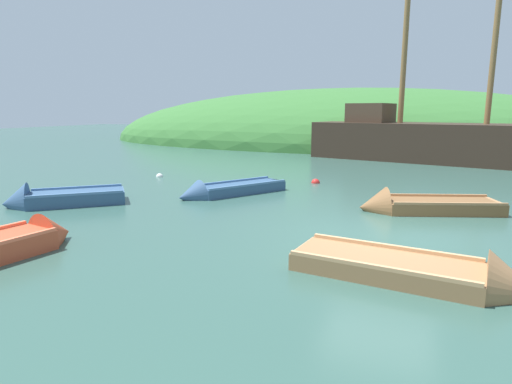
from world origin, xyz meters
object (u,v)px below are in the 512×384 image
object	(u,v)px
buoy_white	(160,177)
sailing_ship	(432,146)
rowboat_near_dock	(225,192)
buoy_red	(316,183)
rowboat_outer_right	(6,248)
rowboat_outer_left	(57,201)
rowboat_portside	(429,277)
rowboat_far	(417,208)

from	to	relation	value
buoy_white	sailing_ship	bearing A→B (deg)	43.77
rowboat_near_dock	buoy_red	xyz separation A→B (m)	(2.27, 3.42, -0.10)
sailing_ship	rowboat_outer_right	xyz separation A→B (m)	(-7.97, -19.92, -0.68)
rowboat_outer_right	rowboat_near_dock	distance (m)	7.17
rowboat_outer_left	rowboat_portside	distance (m)	10.58
rowboat_outer_left	rowboat_near_dock	size ratio (longest dim) A/B	0.87
sailing_ship	rowboat_far	world-z (taller)	sailing_ship
rowboat_outer_left	rowboat_far	distance (m)	10.52
rowboat_far	buoy_red	distance (m)	5.21
buoy_white	buoy_red	distance (m)	6.63
rowboat_near_dock	rowboat_outer_left	bearing A→B (deg)	-18.38
rowboat_outer_right	rowboat_far	size ratio (longest dim) A/B	0.82
rowboat_outer_right	rowboat_portside	xyz separation A→B (m)	(7.74, 1.60, -0.05)
rowboat_near_dock	buoy_white	distance (m)	4.97
rowboat_near_dock	buoy_white	xyz separation A→B (m)	(-4.29, 2.50, -0.10)
sailing_ship	rowboat_outer_right	world-z (taller)	sailing_ship
rowboat_portside	buoy_white	size ratio (longest dim) A/B	13.18
rowboat_far	rowboat_near_dock	bearing A→B (deg)	-20.65
sailing_ship	rowboat_far	distance (m)	13.11
buoy_white	buoy_red	world-z (taller)	buoy_red
sailing_ship	rowboat_outer_left	bearing A→B (deg)	-109.96
sailing_ship	rowboat_outer_right	bearing A→B (deg)	-98.54
sailing_ship	buoy_red	bearing A→B (deg)	-101.11
rowboat_far	rowboat_portside	distance (m)	5.26
rowboat_outer_left	buoy_white	bearing A→B (deg)	-128.53
rowboat_outer_left	buoy_white	distance (m)	5.77
rowboat_outer_left	rowboat_near_dock	world-z (taller)	rowboat_outer_left
buoy_red	rowboat_outer_right	bearing A→B (deg)	-109.39
buoy_white	rowboat_outer_left	bearing A→B (deg)	-87.29
sailing_ship	rowboat_near_dock	xyz separation A→B (m)	(-6.56, -12.90, -0.73)
buoy_red	rowboat_outer_left	bearing A→B (deg)	-133.25
rowboat_far	rowboat_portside	size ratio (longest dim) A/B	1.00
rowboat_far	buoy_white	distance (m)	10.68
rowboat_outer_left	rowboat_far	xyz separation A→B (m)	(10.06, 3.09, -0.03)
rowboat_outer_left	rowboat_near_dock	xyz separation A→B (m)	(4.02, 3.27, -0.03)
rowboat_outer_right	rowboat_near_dock	xyz separation A→B (m)	(1.41, 7.03, -0.04)
sailing_ship	rowboat_portside	bearing A→B (deg)	-77.46
rowboat_near_dock	buoy_red	size ratio (longest dim) A/B	11.56
rowboat_outer_right	buoy_white	distance (m)	9.95
sailing_ship	rowboat_portside	world-z (taller)	sailing_ship
rowboat_outer_right	rowboat_far	xyz separation A→B (m)	(7.45, 6.85, -0.04)
sailing_ship	buoy_white	distance (m)	15.05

